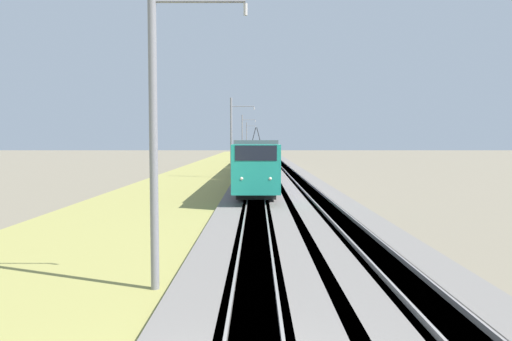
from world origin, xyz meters
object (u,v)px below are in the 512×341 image
object	(u,v)px
passenger_train	(256,154)
catenary_mast_near	(156,127)
catenary_mast_mid	(232,137)
catenary_mast_far	(243,138)
catenary_mast_distant	(247,139)

from	to	relation	value
passenger_train	catenary_mast_near	distance (m)	47.33
passenger_train	catenary_mast_mid	xyz separation A→B (m)	(-7.73, 2.58, 1.98)
catenary_mast_near	catenary_mast_far	distance (m)	78.97
catenary_mast_mid	catenary_mast_far	bearing A→B (deg)	0.00
catenary_mast_mid	catenary_mast_distant	bearing A→B (deg)	0.00
catenary_mast_near	catenary_mast_mid	size ratio (longest dim) A/B	1.00
passenger_train	catenary_mast_mid	bearing A→B (deg)	-18.45
catenary_mast_near	catenary_mast_distant	bearing A→B (deg)	0.00
passenger_train	catenary_mast_far	xyz separation A→B (m)	(31.75, 2.58, 2.10)
catenary_mast_far	catenary_mast_distant	world-z (taller)	catenary_mast_distant
catenary_mast_near	catenary_mast_distant	distance (m)	118.45
catenary_mast_mid	catenary_mast_near	bearing A→B (deg)	-180.00
passenger_train	catenary_mast_distant	xyz separation A→B (m)	(71.24, 2.58, 2.13)
catenary_mast_distant	catenary_mast_near	bearing A→B (deg)	-180.00
catenary_mast_near	catenary_mast_mid	xyz separation A→B (m)	(39.48, 0.00, 0.01)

